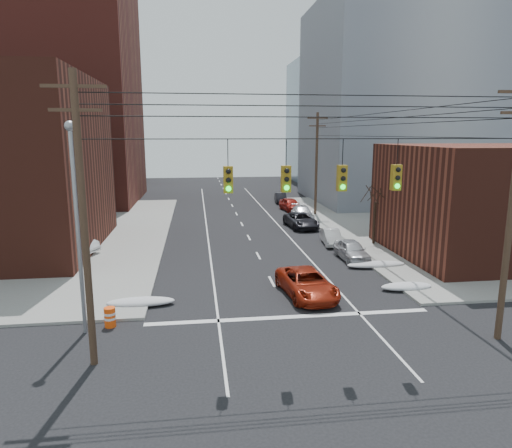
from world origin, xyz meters
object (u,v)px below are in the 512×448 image
object	(u,v)px
parked_car_c	(301,220)
lot_car_b	(84,220)
lot_car_a	(68,243)
lot_car_d	(26,231)
parked_car_f	(281,198)
parked_car_e	(291,205)
construction_barrel	(110,317)
parked_car_b	(331,237)
red_pickup	(307,283)
parked_car_a	(352,250)
parked_car_d	(302,213)

from	to	relation	value
parked_car_c	lot_car_b	distance (m)	20.32
lot_car_a	lot_car_d	world-z (taller)	lot_car_a
parked_car_f	lot_car_a	size ratio (longest dim) A/B	0.85
parked_car_e	lot_car_a	xyz separation A→B (m)	(-20.26, -17.14, 0.16)
parked_car_c	construction_barrel	world-z (taller)	parked_car_c
parked_car_b	parked_car_f	world-z (taller)	parked_car_f
red_pickup	construction_barrel	distance (m)	10.40
lot_car_b	lot_car_d	world-z (taller)	lot_car_b
parked_car_a	lot_car_b	xyz separation A→B (m)	(-21.23, 13.34, 0.15)
lot_car_d	red_pickup	bearing A→B (deg)	-116.34
lot_car_a	lot_car_b	bearing A→B (deg)	27.82
lot_car_b	construction_barrel	world-z (taller)	lot_car_b
parked_car_d	parked_car_b	bearing A→B (deg)	-84.71
parked_car_a	lot_car_b	world-z (taller)	lot_car_b
parked_car_e	lot_car_d	world-z (taller)	parked_car_e
parked_car_a	parked_car_d	bearing A→B (deg)	89.02
lot_car_b	parked_car_c	bearing A→B (deg)	-99.56
parked_car_e	lot_car_a	bearing A→B (deg)	-147.42
parked_car_a	lot_car_d	bearing A→B (deg)	158.49
parked_car_a	lot_car_b	size ratio (longest dim) A/B	0.82
parked_car_f	lot_car_a	bearing A→B (deg)	-125.45
parked_car_a	parked_car_f	xyz separation A→B (m)	(0.00, 27.42, -0.06)
parked_car_c	construction_barrel	xyz separation A→B (m)	(-13.91, -21.05, -0.23)
parked_car_c	lot_car_a	xyz separation A→B (m)	(-19.27, -7.54, 0.19)
lot_car_d	lot_car_b	bearing A→B (deg)	-31.03
parked_car_c	parked_car_d	xyz separation A→B (m)	(0.99, 3.72, 0.01)
parked_car_c	parked_car_d	bearing A→B (deg)	69.53
lot_car_a	construction_barrel	world-z (taller)	lot_car_a
lot_car_b	parked_car_a	bearing A→B (deg)	-126.51
parked_car_c	lot_car_b	xyz separation A→B (m)	(-20.24, 1.84, 0.14)
parked_car_e	lot_car_b	xyz separation A→B (m)	(-21.23, -7.76, 0.11)
parked_car_f	parked_car_d	bearing A→B (deg)	-84.63
lot_car_a	lot_car_d	bearing A→B (deg)	63.09
parked_car_a	parked_car_e	world-z (taller)	parked_car_e
red_pickup	parked_car_f	distance (m)	34.48
parked_car_e	lot_car_d	xyz separation A→B (m)	(-24.99, -11.74, 0.07)
parked_car_b	parked_car_f	bearing A→B (deg)	96.00
parked_car_f	parked_car_e	bearing A→B (deg)	-84.63
parked_car_d	red_pickup	bearing A→B (deg)	-96.87
parked_car_b	lot_car_b	world-z (taller)	lot_car_b
red_pickup	lot_car_a	distance (m)	18.70
parked_car_e	red_pickup	bearing A→B (deg)	-107.65
red_pickup	lot_car_b	size ratio (longest dim) A/B	1.02
lot_car_a	parked_car_e	bearing A→B (deg)	-27.85
red_pickup	construction_barrel	size ratio (longest dim) A/B	5.57
red_pickup	parked_car_e	size ratio (longest dim) A/B	1.18
lot_car_b	parked_car_f	bearing A→B (deg)	-60.81
red_pickup	parked_car_a	bearing A→B (deg)	47.76
red_pickup	lot_car_a	world-z (taller)	lot_car_a
parked_car_d	parked_car_a	bearing A→B (deg)	-84.27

